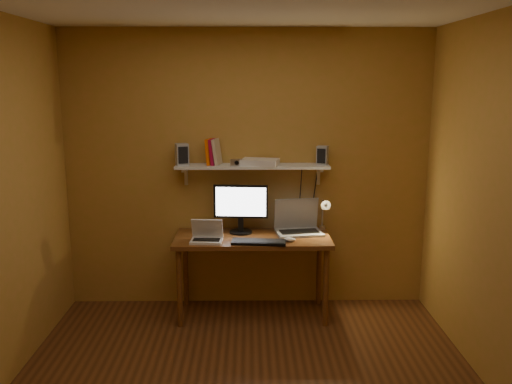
{
  "coord_description": "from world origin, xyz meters",
  "views": [
    {
      "loc": [
        0.02,
        -3.42,
        2.13
      ],
      "look_at": [
        0.08,
        1.18,
        1.18
      ],
      "focal_mm": 38.0,
      "sensor_mm": 36.0,
      "label": 1
    }
  ],
  "objects_px": {
    "shelf_camera": "(236,163)",
    "router": "(260,162)",
    "monitor": "(241,206)",
    "speaker_left": "(182,154)",
    "desk": "(253,246)",
    "speaker_right": "(322,155)",
    "wall_shelf": "(252,167)",
    "laptop": "(298,224)",
    "netbook": "(207,235)",
    "keyboard": "(259,242)",
    "desk_lamp": "(324,211)",
    "mouse": "(290,239)"
  },
  "relations": [
    {
      "from": "monitor",
      "to": "netbook",
      "type": "bearing_deg",
      "value": -133.29
    },
    {
      "from": "desk_lamp",
      "to": "speaker_right",
      "type": "xyz_separation_m",
      "value": [
        -0.02,
        0.07,
        0.5
      ]
    },
    {
      "from": "monitor",
      "to": "speaker_left",
      "type": "xyz_separation_m",
      "value": [
        -0.53,
        0.06,
        0.47
      ]
    },
    {
      "from": "desk",
      "to": "desk_lamp",
      "type": "xyz_separation_m",
      "value": [
        0.66,
        0.13,
        0.29
      ]
    },
    {
      "from": "desk",
      "to": "shelf_camera",
      "type": "relative_size",
      "value": 12.75
    },
    {
      "from": "router",
      "to": "desk",
      "type": "bearing_deg",
      "value": -111.02
    },
    {
      "from": "monitor",
      "to": "speaker_right",
      "type": "relative_size",
      "value": 2.9
    },
    {
      "from": "speaker_left",
      "to": "router",
      "type": "height_order",
      "value": "speaker_left"
    },
    {
      "from": "mouse",
      "to": "desk_lamp",
      "type": "bearing_deg",
      "value": 51.71
    },
    {
      "from": "shelf_camera",
      "to": "router",
      "type": "bearing_deg",
      "value": 14.75
    },
    {
      "from": "desk",
      "to": "speaker_left",
      "type": "relative_size",
      "value": 7.16
    },
    {
      "from": "netbook",
      "to": "desk_lamp",
      "type": "bearing_deg",
      "value": 17.48
    },
    {
      "from": "keyboard",
      "to": "speaker_left",
      "type": "relative_size",
      "value": 2.4
    },
    {
      "from": "wall_shelf",
      "to": "netbook",
      "type": "height_order",
      "value": "wall_shelf"
    },
    {
      "from": "shelf_camera",
      "to": "router",
      "type": "distance_m",
      "value": 0.22
    },
    {
      "from": "wall_shelf",
      "to": "mouse",
      "type": "distance_m",
      "value": 0.76
    },
    {
      "from": "mouse",
      "to": "keyboard",
      "type": "bearing_deg",
      "value": -156.2
    },
    {
      "from": "monitor",
      "to": "mouse",
      "type": "relative_size",
      "value": 4.86
    },
    {
      "from": "netbook",
      "to": "mouse",
      "type": "xyz_separation_m",
      "value": [
        0.72,
        -0.02,
        -0.04
      ]
    },
    {
      "from": "laptop",
      "to": "speaker_right",
      "type": "bearing_deg",
      "value": 5.39
    },
    {
      "from": "wall_shelf",
      "to": "mouse",
      "type": "bearing_deg",
      "value": -47.15
    },
    {
      "from": "speaker_right",
      "to": "router",
      "type": "xyz_separation_m",
      "value": [
        -0.57,
        -0.02,
        -0.06
      ]
    },
    {
      "from": "desk_lamp",
      "to": "router",
      "type": "bearing_deg",
      "value": 174.81
    },
    {
      "from": "laptop",
      "to": "keyboard",
      "type": "xyz_separation_m",
      "value": [
        -0.37,
        -0.36,
        -0.07
      ]
    },
    {
      "from": "monitor",
      "to": "shelf_camera",
      "type": "xyz_separation_m",
      "value": [
        -0.04,
        -0.01,
        0.4
      ]
    },
    {
      "from": "speaker_left",
      "to": "speaker_right",
      "type": "xyz_separation_m",
      "value": [
        1.28,
        0.01,
        -0.01
      ]
    },
    {
      "from": "desk",
      "to": "router",
      "type": "height_order",
      "value": "router"
    },
    {
      "from": "wall_shelf",
      "to": "keyboard",
      "type": "relative_size",
      "value": 2.98
    },
    {
      "from": "wall_shelf",
      "to": "laptop",
      "type": "bearing_deg",
      "value": -6.72
    },
    {
      "from": "keyboard",
      "to": "speaker_right",
      "type": "distance_m",
      "value": 1.0
    },
    {
      "from": "keyboard",
      "to": "mouse",
      "type": "distance_m",
      "value": 0.28
    },
    {
      "from": "netbook",
      "to": "shelf_camera",
      "type": "height_order",
      "value": "shelf_camera"
    },
    {
      "from": "laptop",
      "to": "desk_lamp",
      "type": "height_order",
      "value": "desk_lamp"
    },
    {
      "from": "wall_shelf",
      "to": "monitor",
      "type": "height_order",
      "value": "wall_shelf"
    },
    {
      "from": "wall_shelf",
      "to": "laptop",
      "type": "relative_size",
      "value": 3.09
    },
    {
      "from": "monitor",
      "to": "laptop",
      "type": "bearing_deg",
      "value": 6.18
    },
    {
      "from": "mouse",
      "to": "router",
      "type": "distance_m",
      "value": 0.76
    },
    {
      "from": "laptop",
      "to": "desk_lamp",
      "type": "xyz_separation_m",
      "value": [
        0.24,
        -0.02,
        0.13
      ]
    },
    {
      "from": "netbook",
      "to": "shelf_camera",
      "type": "distance_m",
      "value": 0.7
    },
    {
      "from": "wall_shelf",
      "to": "monitor",
      "type": "relative_size",
      "value": 2.82
    },
    {
      "from": "netbook",
      "to": "keyboard",
      "type": "bearing_deg",
      "value": -5.79
    },
    {
      "from": "laptop",
      "to": "netbook",
      "type": "bearing_deg",
      "value": -170.21
    },
    {
      "from": "speaker_left",
      "to": "router",
      "type": "relative_size",
      "value": 0.59
    },
    {
      "from": "laptop",
      "to": "shelf_camera",
      "type": "bearing_deg",
      "value": 173.17
    },
    {
      "from": "laptop",
      "to": "desk_lamp",
      "type": "distance_m",
      "value": 0.27
    },
    {
      "from": "speaker_right",
      "to": "router",
      "type": "height_order",
      "value": "speaker_right"
    },
    {
      "from": "wall_shelf",
      "to": "speaker_right",
      "type": "bearing_deg",
      "value": 0.63
    },
    {
      "from": "speaker_left",
      "to": "mouse",
      "type": "bearing_deg",
      "value": -38.23
    },
    {
      "from": "shelf_camera",
      "to": "router",
      "type": "relative_size",
      "value": 0.33
    },
    {
      "from": "monitor",
      "to": "speaker_right",
      "type": "height_order",
      "value": "speaker_right"
    }
  ]
}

